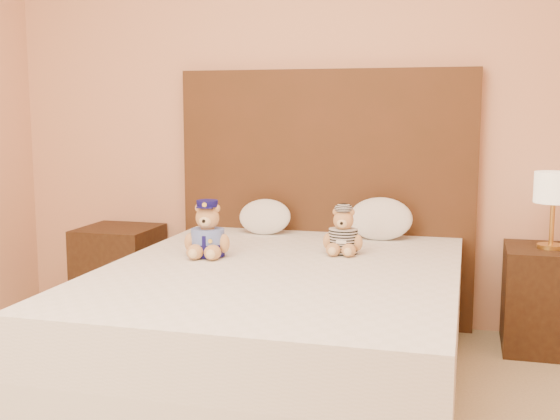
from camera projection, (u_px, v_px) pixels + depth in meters
The scene contains 9 objects.
bed at pixel (280, 325), 3.26m from camera, with size 1.60×2.00×0.55m.
headboard at pixel (325, 198), 4.16m from camera, with size 1.75×0.08×1.50m, color #492916.
nightstand_left at pixel (120, 271), 4.35m from camera, with size 0.45×0.45×0.55m, color #352211.
nightstand_right at pixel (548, 299), 3.71m from camera, with size 0.45×0.45×0.55m, color #352211.
lamp at pixel (554, 191), 3.62m from camera, with size 0.20×0.20×0.40m.
teddy_police at pixel (208, 229), 3.44m from camera, with size 0.24×0.23×0.28m, color #AA7442, non-canonical shape.
teddy_prisoner at pixel (343, 231), 3.51m from camera, with size 0.21×0.20×0.24m, color #AA7442, non-canonical shape.
pillow_left at pixel (265, 215), 4.08m from camera, with size 0.31×0.20×0.22m, color white.
pillow_right at pixel (380, 217), 3.91m from camera, with size 0.36×0.23×0.25m, color white.
Camera 1 is at (0.82, -1.84, 1.27)m, focal length 45.00 mm.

